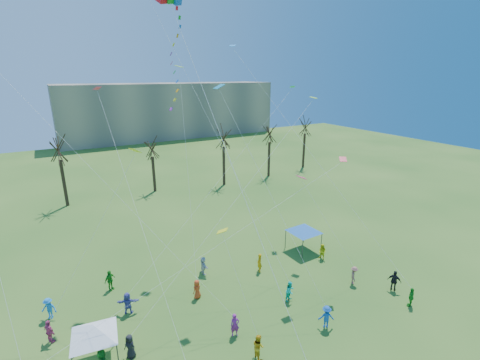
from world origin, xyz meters
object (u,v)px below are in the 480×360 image
canopy_tent_white (93,330)px  big_box_kite (179,61)px  canopy_tent_blue (304,228)px  distant_building (171,110)px

canopy_tent_white → big_box_kite: bearing=21.9°
canopy_tent_blue → big_box_kite: bearing=-173.9°
canopy_tent_blue → canopy_tent_white: bearing=-167.8°
distant_building → big_box_kite: size_ratio=2.54×
distant_building → canopy_tent_white: distant_building is taller
distant_building → canopy_tent_blue: (-10.51, -71.10, -4.98)m
big_box_kite → canopy_tent_blue: (12.98, 1.39, -15.74)m
distant_building → big_box_kite: bearing=-108.0°
canopy_tent_white → canopy_tent_blue: canopy_tent_blue is taller
big_box_kite → canopy_tent_blue: bearing=6.1°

